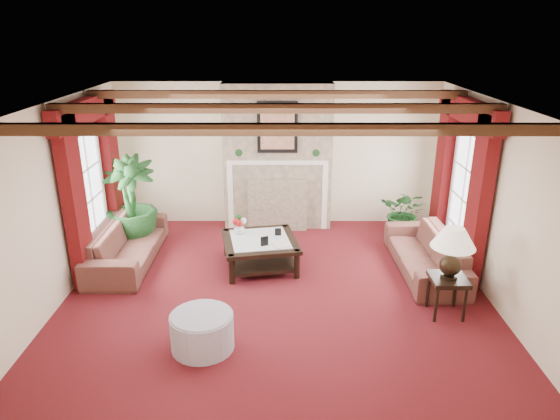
{
  "coord_description": "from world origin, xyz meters",
  "views": [
    {
      "loc": [
        0.06,
        -6.46,
        3.63
      ],
      "look_at": [
        0.05,
        0.4,
        1.1
      ],
      "focal_mm": 32.0,
      "sensor_mm": 36.0,
      "label": 1
    }
  ],
  "objects_px": {
    "side_table": "(446,296)",
    "sofa_left": "(126,237)",
    "potted_palm": "(133,221)",
    "coffee_table": "(260,253)",
    "sofa_right": "(426,247)",
    "ottoman": "(202,331)"
  },
  "relations": [
    {
      "from": "side_table",
      "to": "sofa_left",
      "type": "bearing_deg",
      "value": 161.36
    },
    {
      "from": "side_table",
      "to": "potted_palm",
      "type": "bearing_deg",
      "value": 154.75
    },
    {
      "from": "potted_palm",
      "to": "coffee_table",
      "type": "distance_m",
      "value": 2.41
    },
    {
      "from": "sofa_left",
      "to": "coffee_table",
      "type": "bearing_deg",
      "value": -94.66
    },
    {
      "from": "sofa_left",
      "to": "sofa_right",
      "type": "xyz_separation_m",
      "value": [
        4.75,
        -0.32,
        -0.02
      ]
    },
    {
      "from": "sofa_left",
      "to": "sofa_right",
      "type": "relative_size",
      "value": 1.04
    },
    {
      "from": "ottoman",
      "to": "sofa_right",
      "type": "bearing_deg",
      "value": 32.22
    },
    {
      "from": "sofa_left",
      "to": "ottoman",
      "type": "relative_size",
      "value": 2.9
    },
    {
      "from": "sofa_right",
      "to": "side_table",
      "type": "height_order",
      "value": "sofa_right"
    },
    {
      "from": "potted_palm",
      "to": "side_table",
      "type": "bearing_deg",
      "value": -25.25
    },
    {
      "from": "coffee_table",
      "to": "sofa_right",
      "type": "bearing_deg",
      "value": -13.67
    },
    {
      "from": "side_table",
      "to": "coffee_table",
      "type": "bearing_deg",
      "value": 150.77
    },
    {
      "from": "sofa_left",
      "to": "coffee_table",
      "type": "distance_m",
      "value": 2.18
    },
    {
      "from": "sofa_right",
      "to": "coffee_table",
      "type": "distance_m",
      "value": 2.6
    },
    {
      "from": "sofa_left",
      "to": "potted_palm",
      "type": "relative_size",
      "value": 1.24
    },
    {
      "from": "coffee_table",
      "to": "ottoman",
      "type": "xyz_separation_m",
      "value": [
        -0.6,
        -2.17,
        -0.01
      ]
    },
    {
      "from": "sofa_left",
      "to": "coffee_table",
      "type": "relative_size",
      "value": 1.93
    },
    {
      "from": "ottoman",
      "to": "side_table",
      "type": "bearing_deg",
      "value": 13.5
    },
    {
      "from": "side_table",
      "to": "ottoman",
      "type": "relative_size",
      "value": 0.73
    },
    {
      "from": "sofa_right",
      "to": "sofa_left",
      "type": "bearing_deg",
      "value": -95.21
    },
    {
      "from": "ottoman",
      "to": "coffee_table",
      "type": "bearing_deg",
      "value": 74.43
    },
    {
      "from": "sofa_left",
      "to": "side_table",
      "type": "xyz_separation_m",
      "value": [
        4.69,
        -1.58,
        -0.15
      ]
    }
  ]
}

